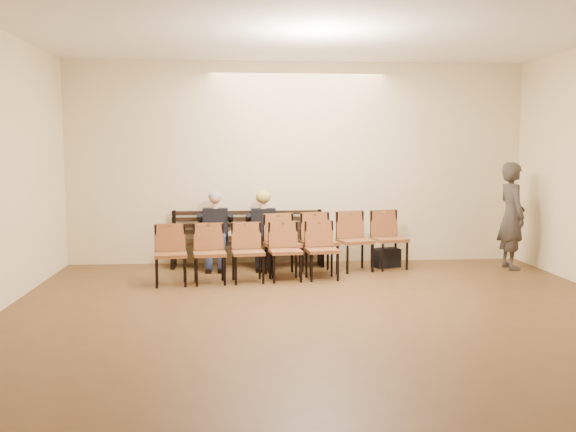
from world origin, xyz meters
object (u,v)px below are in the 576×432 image
(chair_row_front, at_px, (338,242))
(chair_row_back, at_px, (248,253))
(water_bottle, at_px, (270,236))
(passerby, at_px, (512,208))
(seated_man, at_px, (215,231))
(laptop, at_px, (215,236))
(bag, at_px, (386,258))
(seated_woman, at_px, (264,232))
(bench, at_px, (248,253))

(chair_row_front, relative_size, chair_row_back, 0.87)
(chair_row_back, bearing_deg, chair_row_front, 18.85)
(water_bottle, distance_m, passerby, 4.05)
(seated_man, xyz_separation_m, chair_row_front, (1.99, -0.53, -0.13))
(laptop, bearing_deg, chair_row_front, -3.93)
(seated_man, relative_size, bag, 2.93)
(seated_man, bearing_deg, chair_row_back, -66.66)
(seated_man, xyz_separation_m, laptop, (-0.00, -0.12, -0.06))
(seated_woman, xyz_separation_m, chair_row_back, (-0.29, -1.22, -0.15))
(passerby, bearing_deg, chair_row_back, 98.86)
(passerby, bearing_deg, bench, 81.59)
(water_bottle, relative_size, chair_row_back, 0.09)
(passerby, relative_size, chair_row_back, 0.74)
(bench, relative_size, bag, 6.09)
(laptop, distance_m, bag, 2.92)
(passerby, distance_m, chair_row_front, 2.99)
(passerby, height_order, chair_row_front, passerby)
(chair_row_front, bearing_deg, chair_row_back, -168.62)
(bag, distance_m, chair_row_back, 2.61)
(passerby, bearing_deg, water_bottle, 86.50)
(chair_row_front, bearing_deg, bag, 9.60)
(laptop, xyz_separation_m, chair_row_back, (0.53, -1.10, -0.12))
(laptop, xyz_separation_m, bag, (2.90, -0.02, -0.41))
(bench, distance_m, seated_man, 0.69)
(bag, bearing_deg, laptop, 179.54)
(seated_man, xyz_separation_m, seated_woman, (0.81, 0.00, -0.03))
(chair_row_front, bearing_deg, laptop, 154.75)
(seated_man, height_order, passerby, passerby)
(bench, height_order, laptop, laptop)
(bench, height_order, chair_row_front, chair_row_front)
(laptop, bearing_deg, bench, 31.33)
(seated_man, xyz_separation_m, bag, (2.89, -0.14, -0.47))
(seated_woman, distance_m, bag, 2.13)
(seated_man, distance_m, passerby, 4.97)
(water_bottle, xyz_separation_m, bag, (1.98, 0.13, -0.42))
(seated_man, relative_size, seated_woman, 1.05)
(bag, bearing_deg, passerby, -8.88)
(seated_man, height_order, chair_row_back, seated_man)
(passerby, bearing_deg, bag, 80.28)
(bag, distance_m, passerby, 2.24)
(passerby, distance_m, chair_row_back, 4.51)
(seated_man, bearing_deg, chair_row_front, -14.88)
(seated_man, xyz_separation_m, passerby, (4.94, -0.46, 0.40))
(water_bottle, height_order, chair_row_back, chair_row_back)
(seated_man, distance_m, seated_woman, 0.81)
(bench, relative_size, seated_woman, 2.18)
(passerby, bearing_deg, seated_man, 83.80)
(seated_man, height_order, seated_woman, seated_man)
(seated_man, bearing_deg, seated_woman, 0.00)
(water_bottle, height_order, passerby, passerby)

